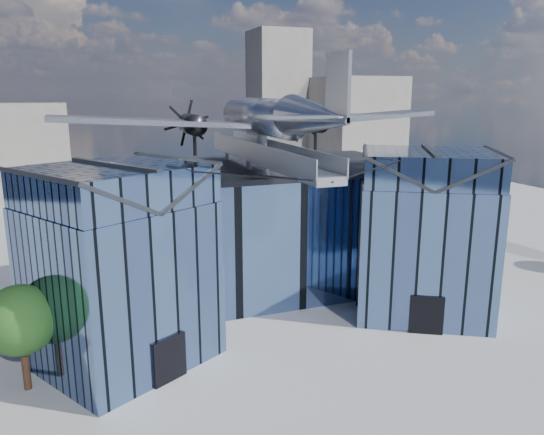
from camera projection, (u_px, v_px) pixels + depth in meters
name	position (u px, v px, depth m)	size (l,w,h in m)	color
ground_plane	(282.00, 325.00, 36.50)	(120.00, 120.00, 0.00)	gray
museum	(255.00, 228.00, 40.51)	(32.88, 24.50, 17.60)	#4B6798
bg_towers	(170.00, 130.00, 80.68)	(77.00, 24.50, 26.00)	slate
tree_plaza_w	(20.00, 320.00, 27.80)	(3.82, 3.82, 5.90)	black
tree_plaza_e	(479.00, 239.00, 42.73)	(4.07, 4.07, 6.08)	black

